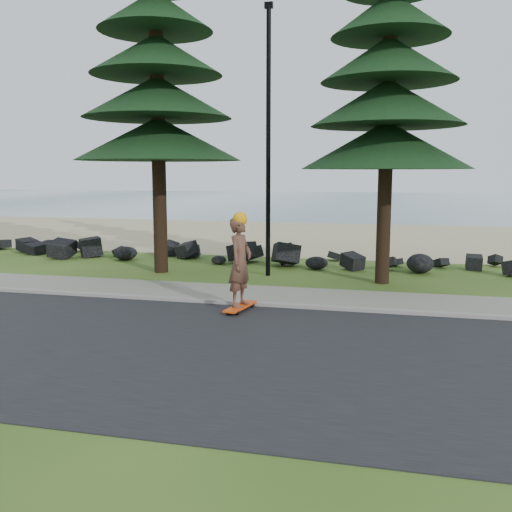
# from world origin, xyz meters

# --- Properties ---
(ground) EXTENTS (160.00, 160.00, 0.00)m
(ground) POSITION_xyz_m (0.00, 0.00, 0.00)
(ground) COLOR #315019
(ground) RESTS_ON ground
(road) EXTENTS (160.00, 7.00, 0.02)m
(road) POSITION_xyz_m (0.00, -4.50, 0.01)
(road) COLOR black
(road) RESTS_ON ground
(kerb) EXTENTS (160.00, 0.20, 0.10)m
(kerb) POSITION_xyz_m (0.00, -0.90, 0.05)
(kerb) COLOR gray
(kerb) RESTS_ON ground
(sidewalk) EXTENTS (160.00, 2.00, 0.08)m
(sidewalk) POSITION_xyz_m (0.00, 0.20, 0.04)
(sidewalk) COLOR gray
(sidewalk) RESTS_ON ground
(beach_sand) EXTENTS (160.00, 15.00, 0.01)m
(beach_sand) POSITION_xyz_m (0.00, 14.50, 0.01)
(beach_sand) COLOR tan
(beach_sand) RESTS_ON ground
(ocean) EXTENTS (160.00, 58.00, 0.01)m
(ocean) POSITION_xyz_m (0.00, 51.00, 0.00)
(ocean) COLOR #395D6D
(ocean) RESTS_ON ground
(seawall_boulders) EXTENTS (60.00, 2.40, 1.10)m
(seawall_boulders) POSITION_xyz_m (0.00, 5.60, 0.00)
(seawall_boulders) COLOR black
(seawall_boulders) RESTS_ON ground
(lamp_post) EXTENTS (0.25, 0.14, 8.14)m
(lamp_post) POSITION_xyz_m (0.00, 3.20, 4.13)
(lamp_post) COLOR black
(lamp_post) RESTS_ON ground
(skateboarder) EXTENTS (0.62, 1.27, 2.30)m
(skateboarder) POSITION_xyz_m (0.39, -1.50, 1.15)
(skateboarder) COLOR #E1430D
(skateboarder) RESTS_ON ground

